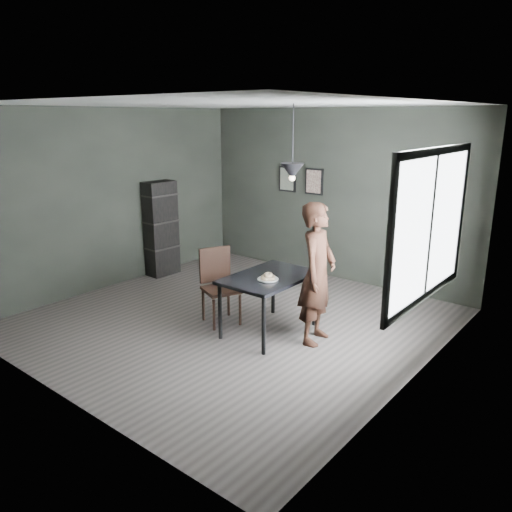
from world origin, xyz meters
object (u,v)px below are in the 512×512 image
Objects in this scene: cafe_table at (269,282)px; pendant_lamp at (292,171)px; white_plate at (268,280)px; woman at (317,274)px; wood_chair at (218,280)px; shelf_unit at (161,229)px.

pendant_lamp reaches higher than cafe_table.
woman is (0.50, 0.31, 0.10)m from white_plate.
cafe_table is at bearing 93.26° from woman.
cafe_table is at bearing 33.84° from wood_chair.
pendant_lamp is (-0.35, -0.06, 1.19)m from woman.
shelf_unit is 3.47m from pendant_lamp.
pendant_lamp is (0.25, 0.10, 1.38)m from cafe_table.
woman reaches higher than shelf_unit.
woman is 1.72× the size of wood_chair.
wood_chair is 1.80m from pendant_lamp.
cafe_table is at bearing -12.35° from shelf_unit.
wood_chair is (-1.35, -0.29, -0.29)m from woman.
cafe_table is 1.39× the size of pendant_lamp.
woman is at bearing 14.81° from cafe_table.
cafe_table is 0.70× the size of woman.
wood_chair is at bearing 178.91° from white_plate.
shelf_unit reaches higher than cafe_table.
white_plate is at bearing -14.49° from shelf_unit.
shelf_unit is 1.86× the size of pendant_lamp.
wood_chair is 1.15× the size of pendant_lamp.
cafe_table is 1.41m from pendant_lamp.
wood_chair is (-0.75, -0.13, -0.10)m from cafe_table.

